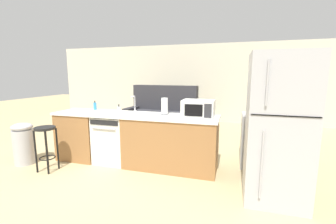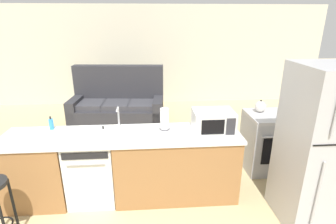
{
  "view_description": "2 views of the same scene",
  "coord_description": "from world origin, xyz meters",
  "px_view_note": "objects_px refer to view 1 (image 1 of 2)",
  "views": [
    {
      "loc": [
        1.83,
        -3.5,
        1.56
      ],
      "look_at": [
        0.67,
        0.38,
        0.9
      ],
      "focal_mm": 24.0,
      "sensor_mm": 36.0,
      "label": 1
    },
    {
      "loc": [
        0.5,
        -2.98,
        2.25
      ],
      "look_at": [
        0.74,
        0.32,
        1.07
      ],
      "focal_mm": 28.0,
      "sensor_mm": 36.0,
      "label": 2
    }
  ],
  "objects_px": {
    "dishwasher": "(114,139)",
    "dish_soap_bottle": "(95,106)",
    "kettle": "(255,108)",
    "microwave": "(198,109)",
    "trash_bin": "(24,143)",
    "couch": "(162,116)",
    "bar_stool": "(46,139)",
    "stove_range": "(264,141)",
    "paper_towel_roll": "(165,106)",
    "refrigerator": "(278,129)",
    "soap_bottle": "(119,110)"
  },
  "relations": [
    {
      "from": "dishwasher",
      "to": "soap_bottle",
      "type": "height_order",
      "value": "soap_bottle"
    },
    {
      "from": "bar_stool",
      "to": "soap_bottle",
      "type": "bearing_deg",
      "value": 28.12
    },
    {
      "from": "paper_towel_roll",
      "to": "trash_bin",
      "type": "xyz_separation_m",
      "value": [
        -2.41,
        -0.68,
        -0.66
      ]
    },
    {
      "from": "kettle",
      "to": "couch",
      "type": "relative_size",
      "value": 0.1
    },
    {
      "from": "dish_soap_bottle",
      "to": "couch",
      "type": "height_order",
      "value": "couch"
    },
    {
      "from": "dishwasher",
      "to": "refrigerator",
      "type": "distance_m",
      "value": 2.7
    },
    {
      "from": "dish_soap_bottle",
      "to": "bar_stool",
      "type": "distance_m",
      "value": 1.07
    },
    {
      "from": "paper_towel_roll",
      "to": "kettle",
      "type": "height_order",
      "value": "paper_towel_roll"
    },
    {
      "from": "microwave",
      "to": "kettle",
      "type": "xyz_separation_m",
      "value": [
        0.9,
        0.68,
        -0.05
      ]
    },
    {
      "from": "kettle",
      "to": "microwave",
      "type": "bearing_deg",
      "value": -142.9
    },
    {
      "from": "refrigerator",
      "to": "soap_bottle",
      "type": "xyz_separation_m",
      "value": [
        -2.4,
        0.42,
        0.06
      ]
    },
    {
      "from": "refrigerator",
      "to": "soap_bottle",
      "type": "bearing_deg",
      "value": 170.18
    },
    {
      "from": "paper_towel_roll",
      "to": "kettle",
      "type": "relative_size",
      "value": 1.38
    },
    {
      "from": "microwave",
      "to": "paper_towel_roll",
      "type": "relative_size",
      "value": 1.77
    },
    {
      "from": "refrigerator",
      "to": "trash_bin",
      "type": "bearing_deg",
      "value": -179.85
    },
    {
      "from": "microwave",
      "to": "bar_stool",
      "type": "distance_m",
      "value": 2.52
    },
    {
      "from": "dish_soap_bottle",
      "to": "bar_stool",
      "type": "relative_size",
      "value": 0.24
    },
    {
      "from": "trash_bin",
      "to": "couch",
      "type": "distance_m",
      "value": 3.57
    },
    {
      "from": "dish_soap_bottle",
      "to": "kettle",
      "type": "relative_size",
      "value": 0.86
    },
    {
      "from": "dishwasher",
      "to": "refrigerator",
      "type": "relative_size",
      "value": 0.46
    },
    {
      "from": "refrigerator",
      "to": "microwave",
      "type": "height_order",
      "value": "refrigerator"
    },
    {
      "from": "paper_towel_roll",
      "to": "kettle",
      "type": "bearing_deg",
      "value": 20.32
    },
    {
      "from": "kettle",
      "to": "trash_bin",
      "type": "height_order",
      "value": "kettle"
    },
    {
      "from": "stove_range",
      "to": "refrigerator",
      "type": "height_order",
      "value": "refrigerator"
    },
    {
      "from": "dishwasher",
      "to": "bar_stool",
      "type": "height_order",
      "value": "dishwasher"
    },
    {
      "from": "paper_towel_roll",
      "to": "bar_stool",
      "type": "height_order",
      "value": "paper_towel_roll"
    },
    {
      "from": "refrigerator",
      "to": "dish_soap_bottle",
      "type": "xyz_separation_m",
      "value": [
        -3.12,
        0.78,
        0.06
      ]
    },
    {
      "from": "stove_range",
      "to": "kettle",
      "type": "height_order",
      "value": "kettle"
    },
    {
      "from": "bar_stool",
      "to": "trash_bin",
      "type": "relative_size",
      "value": 1.0
    },
    {
      "from": "stove_range",
      "to": "couch",
      "type": "relative_size",
      "value": 0.43
    },
    {
      "from": "kettle",
      "to": "couch",
      "type": "distance_m",
      "value": 3.16
    },
    {
      "from": "refrigerator",
      "to": "bar_stool",
      "type": "xyz_separation_m",
      "value": [
        -3.44,
        -0.14,
        -0.38
      ]
    },
    {
      "from": "kettle",
      "to": "trash_bin",
      "type": "bearing_deg",
      "value": -162.41
    },
    {
      "from": "soap_bottle",
      "to": "kettle",
      "type": "distance_m",
      "value": 2.38
    },
    {
      "from": "microwave",
      "to": "dish_soap_bottle",
      "type": "distance_m",
      "value": 2.07
    },
    {
      "from": "stove_range",
      "to": "microwave",
      "type": "distance_m",
      "value": 1.34
    },
    {
      "from": "bar_stool",
      "to": "couch",
      "type": "height_order",
      "value": "couch"
    },
    {
      "from": "soap_bottle",
      "to": "kettle",
      "type": "xyz_separation_m",
      "value": [
        2.23,
        0.81,
        0.01
      ]
    },
    {
      "from": "kettle",
      "to": "couch",
      "type": "height_order",
      "value": "couch"
    },
    {
      "from": "stove_range",
      "to": "dish_soap_bottle",
      "type": "xyz_separation_m",
      "value": [
        -3.12,
        -0.32,
        0.52
      ]
    },
    {
      "from": "kettle",
      "to": "couch",
      "type": "bearing_deg",
      "value": 140.13
    },
    {
      "from": "refrigerator",
      "to": "kettle",
      "type": "height_order",
      "value": "refrigerator"
    },
    {
      "from": "soap_bottle",
      "to": "refrigerator",
      "type": "bearing_deg",
      "value": -9.82
    },
    {
      "from": "dishwasher",
      "to": "dish_soap_bottle",
      "type": "height_order",
      "value": "dish_soap_bottle"
    },
    {
      "from": "paper_towel_roll",
      "to": "trash_bin",
      "type": "relative_size",
      "value": 0.38
    },
    {
      "from": "paper_towel_roll",
      "to": "couch",
      "type": "xyz_separation_m",
      "value": [
        -0.88,
        2.55,
        -0.64
      ]
    },
    {
      "from": "soap_bottle",
      "to": "couch",
      "type": "relative_size",
      "value": 0.09
    },
    {
      "from": "stove_range",
      "to": "paper_towel_roll",
      "type": "distance_m",
      "value": 1.82
    },
    {
      "from": "microwave",
      "to": "stove_range",
      "type": "bearing_deg",
      "value": 27.3
    },
    {
      "from": "stove_range",
      "to": "couch",
      "type": "height_order",
      "value": "couch"
    }
  ]
}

